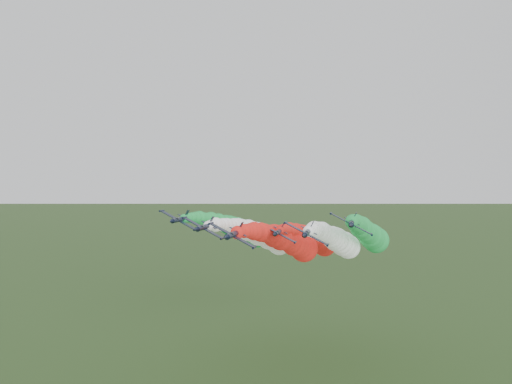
% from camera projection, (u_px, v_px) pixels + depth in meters
% --- Properties ---
extents(jet_lead, '(14.20, 62.01, 15.16)m').
position_uv_depth(jet_lead, '(288.00, 242.00, 121.70)').
color(jet_lead, black).
rests_on(jet_lead, ground).
extents(jet_inner_left, '(14.11, 61.92, 15.07)m').
position_uv_depth(jet_inner_left, '(262.00, 236.00, 132.87)').
color(jet_inner_left, black).
rests_on(jet_inner_left, ground).
extents(jet_inner_right, '(13.83, 61.63, 14.79)m').
position_uv_depth(jet_inner_right, '(337.00, 240.00, 126.76)').
color(jet_inner_right, black).
rests_on(jet_inner_right, ground).
extents(jet_outer_left, '(13.94, 61.75, 14.90)m').
position_uv_depth(jet_outer_left, '(240.00, 229.00, 142.23)').
color(jet_outer_left, black).
rests_on(jet_outer_left, ground).
extents(jet_outer_right, '(14.23, 62.04, 15.19)m').
position_uv_depth(jet_outer_right, '(368.00, 233.00, 131.57)').
color(jet_outer_right, black).
rests_on(jet_outer_right, ground).
extents(jet_trail, '(14.07, 61.88, 15.03)m').
position_uv_depth(jet_trail, '(313.00, 239.00, 143.57)').
color(jet_trail, black).
rests_on(jet_trail, ground).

